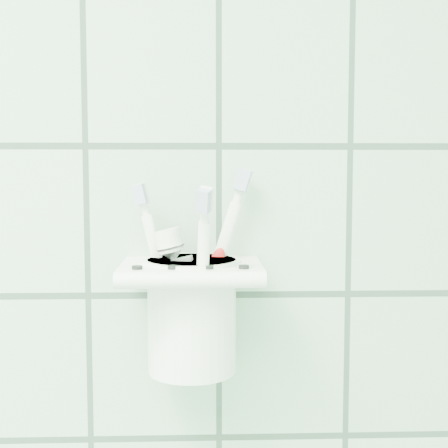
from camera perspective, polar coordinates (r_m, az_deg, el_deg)
The scene contains 6 objects.
holder_bracket at distance 0.61m, azimuth -3.00°, elevation -4.43°, with size 0.14×0.11×0.04m.
cup at distance 0.62m, azimuth -2.95°, elevation -7.97°, with size 0.10×0.10×0.11m.
toothbrush_pink at distance 0.62m, azimuth -4.04°, elevation -4.17°, with size 0.05×0.02×0.18m.
toothbrush_blue at distance 0.63m, azimuth -3.31°, elevation -3.24°, with size 0.06×0.02×0.20m.
toothbrush_orange at distance 0.61m, azimuth -2.40°, elevation -4.35°, with size 0.02×0.06×0.18m.
toothpaste_tube at distance 0.61m, azimuth -2.34°, elevation -5.64°, with size 0.06×0.03×0.14m.
Camera 1 is at (0.67, 0.55, 1.38)m, focal length 50.00 mm.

